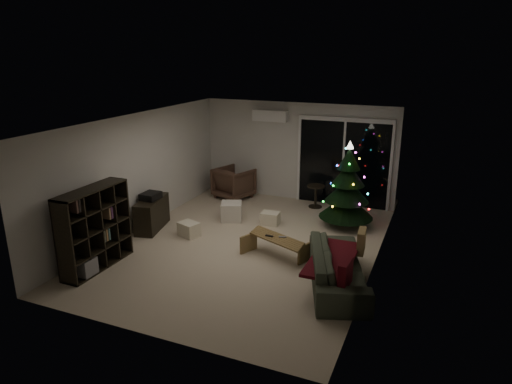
% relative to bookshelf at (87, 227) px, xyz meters
% --- Properties ---
extents(room, '(6.50, 7.51, 2.60)m').
position_rel_bookshelf_xyz_m(room, '(2.71, 3.36, 0.28)').
color(room, beige).
rests_on(room, ground).
extents(bookshelf, '(0.78, 1.52, 1.48)m').
position_rel_bookshelf_xyz_m(bookshelf, '(0.00, 0.00, 0.00)').
color(bookshelf, black).
rests_on(bookshelf, floor).
extents(media_cabinet, '(0.64, 1.14, 0.67)m').
position_rel_bookshelf_xyz_m(media_cabinet, '(0.00, 1.92, -0.40)').
color(media_cabinet, black).
rests_on(media_cabinet, floor).
extents(stereo, '(0.34, 0.40, 0.14)m').
position_rel_bookshelf_xyz_m(stereo, '(0.00, 1.92, 0.01)').
color(stereo, black).
rests_on(stereo, media_cabinet).
extents(armchair, '(1.10, 1.12, 0.81)m').
position_rel_bookshelf_xyz_m(armchair, '(0.71, 4.57, -0.34)').
color(armchair, '#3F291A').
rests_on(armchair, floor).
extents(ottoman, '(0.60, 0.60, 0.41)m').
position_rel_bookshelf_xyz_m(ottoman, '(1.37, 3.06, -0.53)').
color(ottoman, silver).
rests_on(ottoman, floor).
extents(cardboard_box_a, '(0.49, 0.43, 0.29)m').
position_rel_bookshelf_xyz_m(cardboard_box_a, '(0.95, 1.87, -0.59)').
color(cardboard_box_a, '#EBE4C4').
rests_on(cardboard_box_a, floor).
extents(cardboard_box_b, '(0.41, 0.32, 0.28)m').
position_rel_bookshelf_xyz_m(cardboard_box_b, '(2.28, 3.15, -0.60)').
color(cardboard_box_b, '#EBE4C4').
rests_on(cardboard_box_b, floor).
extents(side_table, '(0.47, 0.47, 0.55)m').
position_rel_bookshelf_xyz_m(side_table, '(2.90, 4.67, -0.46)').
color(side_table, black).
rests_on(side_table, floor).
extents(floor_lamp, '(0.27, 0.27, 1.71)m').
position_rel_bookshelf_xyz_m(floor_lamp, '(0.96, 5.32, 0.12)').
color(floor_lamp, black).
rests_on(floor_lamp, floor).
extents(sofa, '(1.49, 2.30, 0.63)m').
position_rel_bookshelf_xyz_m(sofa, '(4.30, 1.02, -0.43)').
color(sofa, '#32392B').
rests_on(sofa, floor).
extents(sofa_throw, '(0.67, 1.54, 0.05)m').
position_rel_bookshelf_xyz_m(sofa_throw, '(4.20, 1.02, -0.29)').
color(sofa_throw, '#530B19').
rests_on(sofa_throw, sofa).
extents(cushion_a, '(0.16, 0.42, 0.41)m').
position_rel_bookshelf_xyz_m(cushion_a, '(4.55, 1.67, -0.17)').
color(cushion_a, '#95764B').
rests_on(cushion_a, sofa).
extents(cushion_b, '(0.15, 0.42, 0.41)m').
position_rel_bookshelf_xyz_m(cushion_b, '(4.55, 0.37, -0.17)').
color(cushion_b, '#530B19').
rests_on(cushion_b, sofa).
extents(coffee_table, '(1.28, 0.87, 0.38)m').
position_rel_bookshelf_xyz_m(coffee_table, '(2.99, 1.65, -0.55)').
color(coffee_table, '#93784B').
rests_on(coffee_table, floor).
extents(remote_a, '(0.15, 0.05, 0.02)m').
position_rel_bookshelf_xyz_m(remote_a, '(2.84, 1.65, -0.34)').
color(remote_a, black).
rests_on(remote_a, coffee_table).
extents(remote_b, '(0.15, 0.09, 0.02)m').
position_rel_bookshelf_xyz_m(remote_b, '(3.09, 1.70, -0.34)').
color(remote_b, slate).
rests_on(remote_b, coffee_table).
extents(christmas_tree, '(1.40, 1.40, 1.91)m').
position_rel_bookshelf_xyz_m(christmas_tree, '(3.86, 3.70, 0.22)').
color(christmas_tree, black).
rests_on(christmas_tree, floor).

